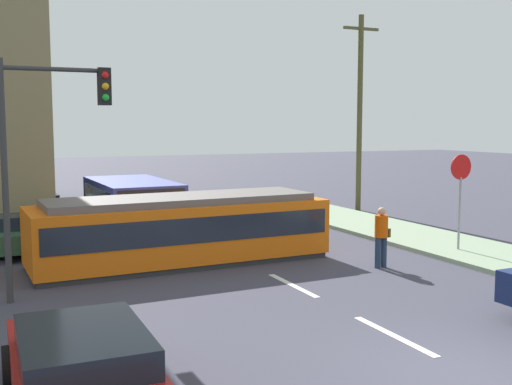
{
  "coord_description": "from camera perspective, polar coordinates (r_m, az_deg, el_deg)",
  "views": [
    {
      "loc": [
        -6.99,
        -7.12,
        3.9
      ],
      "look_at": [
        -0.04,
        8.07,
        2.08
      ],
      "focal_mm": 43.66,
      "sensor_mm": 36.0,
      "label": 1
    }
  ],
  "objects": [
    {
      "name": "ground_plane",
      "position": [
        18.9,
        -2.34,
        -5.7
      ],
      "size": [
        120.0,
        120.0,
        0.0
      ],
      "primitive_type": "plane",
      "color": "#3D3C4A"
    },
    {
      "name": "traffic_light_mast",
      "position": [
        14.49,
        -18.64,
        5.0
      ],
      "size": [
        2.39,
        0.33,
        5.31
      ],
      "color": "#333333",
      "rests_on": "ground"
    },
    {
      "name": "parked_sedan_near",
      "position": [
        9.04,
        -15.61,
        -15.28
      ],
      "size": [
        2.03,
        4.19,
        1.19
      ],
      "color": "#AC1917",
      "rests_on": "ground"
    },
    {
      "name": "parked_sedan_mid",
      "position": [
        20.93,
        -20.3,
        -3.17
      ],
      "size": [
        2.18,
        4.54,
        1.19
      ],
      "color": "#2C5135",
      "rests_on": "ground"
    },
    {
      "name": "city_bus",
      "position": [
        22.89,
        -11.27,
        -0.97
      ],
      "size": [
        2.63,
        5.15,
        1.91
      ],
      "color": "#3A4399",
      "rests_on": "ground"
    },
    {
      "name": "sidewalk_curb_right",
      "position": [
        19.41,
        21.5,
        -5.6
      ],
      "size": [
        3.2,
        36.0,
        0.14
      ],
      "primitive_type": "cube",
      "color": "gray",
      "rests_on": "ground"
    },
    {
      "name": "utility_pole_mid",
      "position": [
        28.63,
        9.48,
        7.46
      ],
      "size": [
        1.8,
        0.24,
        8.75
      ],
      "color": "#4F4F2A",
      "rests_on": "ground"
    },
    {
      "name": "lane_stripe_2",
      "position": [
        15.36,
        3.38,
        -8.48
      ],
      "size": [
        0.16,
        2.4,
        0.01
      ],
      "primitive_type": "cube",
      "color": "silver",
      "rests_on": "ground"
    },
    {
      "name": "pedestrian_crossing",
      "position": [
        17.35,
        11.42,
        -3.72
      ],
      "size": [
        0.48,
        0.36,
        1.67
      ],
      "color": "#213249",
      "rests_on": "ground"
    },
    {
      "name": "lane_stripe_4",
      "position": [
        29.75,
        -10.79,
        -1.41
      ],
      "size": [
        0.16,
        2.4,
        0.01
      ],
      "primitive_type": "cube",
      "color": "silver",
      "rests_on": "ground"
    },
    {
      "name": "parked_sedan_far",
      "position": [
        26.49,
        -19.7,
        -1.25
      ],
      "size": [
        2.09,
        4.45,
        1.19
      ],
      "color": "#274D43",
      "rests_on": "ground"
    },
    {
      "name": "lane_stripe_3",
      "position": [
        24.03,
        -7.36,
        -3.16
      ],
      "size": [
        0.16,
        2.4,
        0.01
      ],
      "primitive_type": "cube",
      "color": "silver",
      "rests_on": "ground"
    },
    {
      "name": "lane_stripe_1",
      "position": [
        12.13,
        12.49,
        -12.67
      ],
      "size": [
        0.16,
        2.4,
        0.01
      ],
      "primitive_type": "cube",
      "color": "silver",
      "rests_on": "ground"
    },
    {
      "name": "streetcar_tram",
      "position": [
        17.72,
        -6.86,
        -3.28
      ],
      "size": [
        8.38,
        2.8,
        1.92
      ],
      "color": "orange",
      "rests_on": "ground"
    },
    {
      "name": "stop_sign",
      "position": [
        19.68,
        18.23,
        0.93
      ],
      "size": [
        0.76,
        0.07,
        2.88
      ],
      "color": "gray",
      "rests_on": "sidewalk_curb_right"
    }
  ]
}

